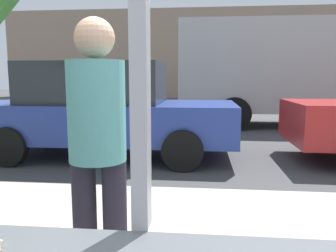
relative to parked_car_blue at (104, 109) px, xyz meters
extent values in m
plane|color=#424244|center=(1.57, 2.98, -0.85)|extent=(60.00, 60.00, 0.00)
cube|color=#B2ADA3|center=(1.57, -3.42, -0.80)|extent=(16.00, 2.80, 0.11)
cube|color=#35373A|center=(1.57, -4.99, 0.10)|extent=(2.14, 0.02, 0.02)
cube|color=gray|center=(1.57, 18.50, 2.21)|extent=(28.00, 1.20, 6.13)
cube|color=#283D93|center=(0.06, 0.00, -0.21)|extent=(4.53, 1.80, 0.65)
cube|color=#282D33|center=(-0.14, 0.00, 0.48)|extent=(2.35, 1.58, 0.71)
cylinder|color=black|center=(1.47, 0.90, -0.53)|extent=(0.64, 0.18, 0.64)
cylinder|color=black|center=(1.47, -0.90, -0.53)|extent=(0.64, 0.18, 0.64)
cylinder|color=black|center=(-1.34, 0.90, -0.53)|extent=(0.64, 0.18, 0.64)
cylinder|color=black|center=(-1.34, -0.90, -0.53)|extent=(0.64, 0.18, 0.64)
cylinder|color=black|center=(4.09, 0.86, -0.53)|extent=(0.64, 0.18, 0.64)
cube|color=beige|center=(3.40, 4.37, 0.87)|extent=(4.61, 2.20, 2.54)
cylinder|color=black|center=(2.61, 5.47, -0.40)|extent=(0.90, 0.24, 0.90)
cylinder|color=black|center=(2.61, 3.27, -0.40)|extent=(0.90, 0.24, 0.90)
cylinder|color=#26222D|center=(1.08, -4.11, -0.32)|extent=(0.14, 0.14, 0.84)
cylinder|color=#26222D|center=(1.26, -4.11, -0.32)|extent=(0.14, 0.14, 0.84)
cylinder|color=teal|center=(1.17, -4.11, 0.38)|extent=(0.32, 0.32, 0.56)
sphere|color=tan|center=(1.17, -4.11, 0.78)|extent=(0.22, 0.22, 0.22)
camera|label=1|loc=(1.76, -5.93, 0.57)|focal=36.28mm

